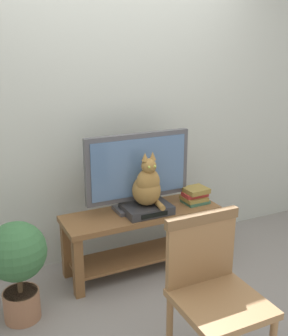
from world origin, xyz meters
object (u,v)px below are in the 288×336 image
Objects in this scene: media_box at (146,209)px; cat at (147,186)px; wooden_chair at (212,284)px; book_stack at (195,195)px; tv at (138,170)px; tv_stand at (141,229)px; potted_plant at (18,261)px.

media_box is 0.85× the size of cat.
media_box is 1.10m from wooden_chair.
wooden_chair is 4.30× the size of book_stack.
cat is at bearing -77.05° from tv.
cat is 0.48× the size of wooden_chair.
tv_stand is at bearing 84.75° from wooden_chair.
book_stack is at bearing 7.70° from potted_plant.
tv_stand is at bearing 114.46° from cat.
tv_stand is 0.40m from cat.
cat reaches higher than media_box.
book_stack is (0.46, 0.03, -0.17)m from cat.
tv is 0.15m from cat.
tv is 0.56m from book_stack.
wooden_chair is at bearing -96.88° from cat.
media_box is (0.02, -0.10, -0.30)m from tv.
cat is at bearing -176.58° from book_stack.
tv_stand is at bearing 12.89° from potted_plant.
cat is at bearing -84.91° from media_box.
wooden_chair is at bearing -95.25° from tv_stand.
wooden_chair is (-0.10, -1.19, -0.31)m from tv.
wooden_chair is (-0.10, -1.13, 0.18)m from tv_stand.
tv is 1.99× the size of cat.
wooden_chair is 1.29× the size of potted_plant.
tv_stand is at bearing -90.03° from tv.
cat is at bearing 83.12° from wooden_chair.
book_stack is at bearing 1.85° from media_box.
book_stack reaches higher than media_box.
cat is at bearing -65.54° from tv_stand.
tv reaches higher than wooden_chair.
cat reaches higher than wooden_chair.
media_box is at bearing -60.71° from tv_stand.
media_box is 0.41× the size of wooden_chair.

